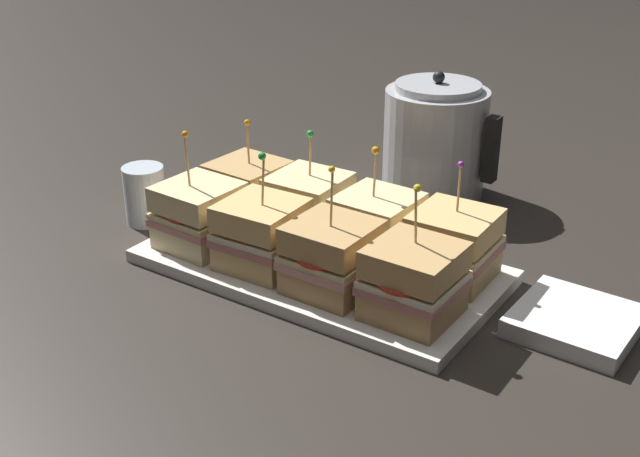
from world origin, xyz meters
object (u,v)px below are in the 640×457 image
sandwich_front_center_left (262,235)px  sandwich_back_far_right (453,246)px  serving_platter (320,266)px  sandwich_front_far_right (414,282)px  sandwich_back_center_right (377,226)px  sandwich_back_center_left (308,206)px  napkin_stack (575,322)px  drinking_glass (145,195)px  sandwich_back_far_left (248,190)px  kettle_steel (437,141)px  sandwich_front_far_left (199,216)px  sandwich_front_center_right (332,257)px

sandwich_front_center_left → sandwich_back_far_right: (0.23, 0.12, -0.00)m
serving_platter → sandwich_front_center_left: 0.10m
sandwich_front_far_right → sandwich_back_center_right: bearing=135.6°
sandwich_back_center_left → napkin_stack: size_ratio=1.10×
sandwich_front_center_left → sandwich_front_far_right: size_ratio=0.98×
serving_platter → sandwich_back_center_right: bearing=47.0°
drinking_glass → sandwich_back_center_right: bearing=11.1°
serving_platter → sandwich_back_far_left: sandwich_back_far_left is taller
sandwich_back_center_right → kettle_steel: size_ratio=0.75×
sandwich_front_center_left → sandwich_back_far_left: 0.17m
sandwich_back_far_left → sandwich_back_center_right: 0.23m
sandwich_front_far_left → napkin_stack: 0.53m
sandwich_front_far_left → kettle_steel: kettle_steel is taller
sandwich_back_center_right → napkin_stack: sandwich_back_center_right is taller
drinking_glass → napkin_stack: 0.68m
sandwich_back_far_right → napkin_stack: sandwich_back_far_right is taller
drinking_glass → napkin_stack: drinking_glass is taller
sandwich_front_center_left → sandwich_front_center_right: bearing=-1.3°
sandwich_front_center_left → sandwich_back_center_right: bearing=45.6°
sandwich_front_far_left → sandwich_back_center_left: size_ratio=1.08×
sandwich_front_center_right → sandwich_back_center_left: sandwich_front_center_right is taller
sandwich_back_far_right → napkin_stack: size_ratio=1.11×
sandwich_back_far_right → drinking_glass: size_ratio=1.76×
sandwich_front_center_left → napkin_stack: sandwich_front_center_left is taller
sandwich_front_center_right → kettle_steel: bearing=97.6°
sandwich_back_center_right → sandwich_back_far_right: size_ratio=0.99×
sandwich_front_far_left → sandwich_front_center_right: size_ratio=1.00×
sandwich_back_center_left → sandwich_back_far_right: 0.23m
sandwich_back_far_left → drinking_glass: sandwich_back_far_left is taller
sandwich_back_center_right → napkin_stack: size_ratio=1.10×
kettle_steel → drinking_glass: kettle_steel is taller
sandwich_front_center_right → drinking_glass: size_ratio=1.87×
serving_platter → kettle_steel: kettle_steel is taller
sandwich_front_center_right → sandwich_front_far_right: 0.12m
sandwich_front_far_right → sandwich_back_far_right: 0.12m
sandwich_front_center_right → sandwich_front_far_right: size_ratio=1.02×
sandwich_back_center_left → drinking_glass: 0.28m
sandwich_front_center_left → sandwich_front_far_left: bearing=-179.9°
sandwich_front_far_left → sandwich_back_far_right: bearing=18.6°
sandwich_front_center_right → kettle_steel: size_ratio=0.81×
kettle_steel → sandwich_back_far_right: bearing=-59.5°
sandwich_back_center_right → sandwich_front_center_left: bearing=-134.4°
sandwich_front_far_left → kettle_steel: 0.44m
sandwich_front_far_left → sandwich_back_center_right: 0.26m
sandwich_back_far_right → kettle_steel: (-0.17, 0.29, 0.03)m
napkin_stack → sandwich_back_center_right: bearing=178.1°
sandwich_front_far_left → sandwich_front_center_left: bearing=0.1°
sandwich_front_far_left → drinking_glass: size_ratio=1.88×
serving_platter → drinking_glass: 0.33m
sandwich_front_center_right → sandwich_back_center_right: size_ratio=1.08×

